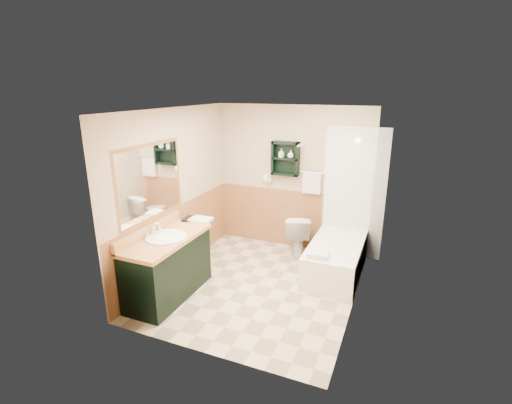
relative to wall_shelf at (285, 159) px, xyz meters
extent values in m
plane|color=beige|center=(0.10, -1.41, -1.55)|extent=(3.00, 3.00, 0.00)
cube|color=beige|center=(0.10, 0.11, -0.35)|extent=(2.60, 0.04, 2.40)
cube|color=beige|center=(-1.22, -1.41, -0.35)|extent=(0.04, 3.00, 2.40)
cube|color=beige|center=(1.42, -1.41, -0.35)|extent=(0.04, 3.00, 2.40)
cube|color=white|center=(0.10, -1.41, 0.87)|extent=(2.60, 3.00, 0.04)
cube|color=black|center=(0.00, 0.00, 0.00)|extent=(0.45, 0.15, 0.55)
cylinder|color=silver|center=(0.63, -0.66, 0.45)|extent=(0.03, 1.60, 0.03)
cube|color=black|center=(-0.89, -2.09, -1.14)|extent=(0.59, 1.31, 0.83)
cube|color=white|center=(1.03, -0.61, -1.31)|extent=(0.73, 1.50, 0.49)
imported|color=white|center=(0.31, -0.21, -1.20)|extent=(0.57, 0.79, 0.69)
cube|color=white|center=(-0.80, -1.39, -0.70)|extent=(0.30, 0.24, 0.04)
imported|color=black|center=(-1.06, -1.41, -0.60)|extent=(0.18, 0.04, 0.24)
cube|color=white|center=(0.88, -1.19, -1.03)|extent=(0.26, 0.22, 0.07)
imported|color=white|center=(-0.07, -0.01, 0.05)|extent=(0.10, 0.15, 0.06)
imported|color=white|center=(0.09, -0.01, 0.06)|extent=(0.12, 0.14, 0.10)
camera|label=1|loc=(1.84, -5.69, 1.12)|focal=26.00mm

